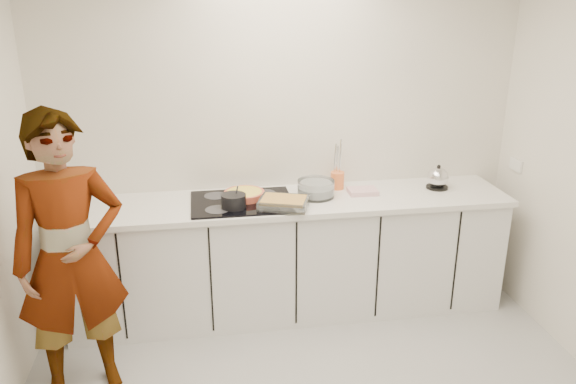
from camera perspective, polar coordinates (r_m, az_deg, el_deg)
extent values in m
cube|color=white|center=(4.27, -0.52, 5.66)|extent=(3.60, 0.00, 2.60)
cube|color=white|center=(4.70, 22.16, 2.57)|extent=(0.02, 0.15, 0.09)
cube|color=white|center=(4.27, 0.17, -6.72)|extent=(3.20, 0.58, 0.87)
cube|color=white|center=(4.09, 0.18, -1.00)|extent=(3.24, 0.64, 0.04)
cube|color=black|center=(4.02, -4.70, -1.02)|extent=(0.72, 0.54, 0.01)
cylinder|color=#CB5339|center=(4.08, -4.46, -0.26)|extent=(0.36, 0.36, 0.05)
cylinder|color=yellow|center=(4.07, -4.47, -0.02)|extent=(0.31, 0.31, 0.01)
cylinder|color=black|center=(3.89, -5.54, -0.92)|extent=(0.20, 0.20, 0.10)
cylinder|color=silver|center=(3.90, -5.29, -0.21)|extent=(0.04, 0.07, 0.15)
cube|color=silver|center=(3.89, -0.44, -1.12)|extent=(0.39, 0.34, 0.06)
cube|color=#DEB757|center=(3.88, -0.44, -0.81)|extent=(0.35, 0.30, 0.02)
cylinder|color=silver|center=(4.12, 2.85, 0.35)|extent=(0.27, 0.27, 0.13)
cylinder|color=white|center=(4.13, 2.85, 0.10)|extent=(0.23, 0.23, 0.06)
cube|color=white|center=(4.23, 7.59, 0.07)|extent=(0.22, 0.16, 0.04)
cylinder|color=black|center=(4.46, 14.89, 0.48)|extent=(0.19, 0.19, 0.02)
sphere|color=silver|center=(4.43, 14.98, 1.44)|extent=(0.18, 0.18, 0.16)
sphere|color=black|center=(4.41, 15.08, 2.51)|extent=(0.03, 0.03, 0.03)
cylinder|color=orange|center=(4.30, 5.03, 1.19)|extent=(0.11, 0.11, 0.13)
imported|color=white|center=(3.50, -21.22, -6.33)|extent=(0.74, 0.59, 1.76)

